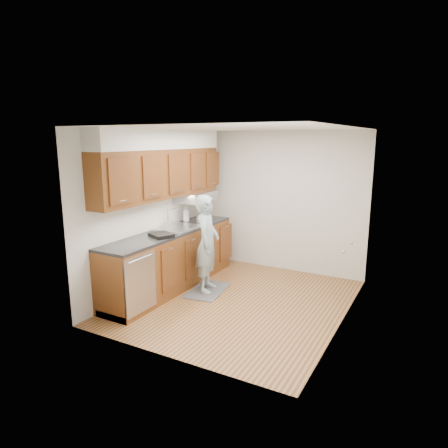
{
  "coord_description": "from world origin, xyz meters",
  "views": [
    {
      "loc": [
        2.48,
        -4.96,
        2.37
      ],
      "look_at": [
        -0.38,
        0.25,
        1.09
      ],
      "focal_mm": 32.0,
      "sensor_mm": 36.0,
      "label": 1
    }
  ],
  "objects_px": {
    "person": "(207,237)",
    "soap_bottle_b": "(205,218)",
    "steel_can": "(199,220)",
    "soap_bottle_c": "(204,216)",
    "dish_rack": "(161,235)",
    "soap_bottle_a": "(186,213)"
  },
  "relations": [
    {
      "from": "soap_bottle_a",
      "to": "steel_can",
      "type": "distance_m",
      "value": 0.26
    },
    {
      "from": "person",
      "to": "soap_bottle_b",
      "type": "bearing_deg",
      "value": 15.25
    },
    {
      "from": "soap_bottle_c",
      "to": "steel_can",
      "type": "distance_m",
      "value": 0.26
    },
    {
      "from": "soap_bottle_c",
      "to": "person",
      "type": "bearing_deg",
      "value": -55.27
    },
    {
      "from": "steel_can",
      "to": "dish_rack",
      "type": "relative_size",
      "value": 0.36
    },
    {
      "from": "person",
      "to": "steel_can",
      "type": "height_order",
      "value": "person"
    },
    {
      "from": "steel_can",
      "to": "dish_rack",
      "type": "bearing_deg",
      "value": -88.11
    },
    {
      "from": "person",
      "to": "soap_bottle_a",
      "type": "xyz_separation_m",
      "value": [
        -0.75,
        0.55,
        0.22
      ]
    },
    {
      "from": "soap_bottle_a",
      "to": "soap_bottle_c",
      "type": "relative_size",
      "value": 1.8
    },
    {
      "from": "soap_bottle_c",
      "to": "soap_bottle_a",
      "type": "bearing_deg",
      "value": -126.63
    },
    {
      "from": "soap_bottle_b",
      "to": "soap_bottle_c",
      "type": "bearing_deg",
      "value": 125.91
    },
    {
      "from": "soap_bottle_b",
      "to": "person",
      "type": "bearing_deg",
      "value": -55.71
    },
    {
      "from": "soap_bottle_b",
      "to": "steel_can",
      "type": "xyz_separation_m",
      "value": [
        -0.11,
        -0.03,
        -0.04
      ]
    },
    {
      "from": "dish_rack",
      "to": "soap_bottle_b",
      "type": "bearing_deg",
      "value": 110.65
    },
    {
      "from": "person",
      "to": "steel_can",
      "type": "bearing_deg",
      "value": 23.18
    },
    {
      "from": "person",
      "to": "steel_can",
      "type": "xyz_separation_m",
      "value": [
        -0.51,
        0.56,
        0.13
      ]
    },
    {
      "from": "soap_bottle_b",
      "to": "dish_rack",
      "type": "xyz_separation_m",
      "value": [
        -0.07,
        -1.12,
        -0.07
      ]
    },
    {
      "from": "steel_can",
      "to": "soap_bottle_b",
      "type": "bearing_deg",
      "value": 16.1
    },
    {
      "from": "person",
      "to": "dish_rack",
      "type": "height_order",
      "value": "person"
    },
    {
      "from": "soap_bottle_c",
      "to": "steel_can",
      "type": "relative_size",
      "value": 1.38
    },
    {
      "from": "soap_bottle_c",
      "to": "dish_rack",
      "type": "bearing_deg",
      "value": -86.17
    },
    {
      "from": "soap_bottle_a",
      "to": "dish_rack",
      "type": "distance_m",
      "value": 1.12
    }
  ]
}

